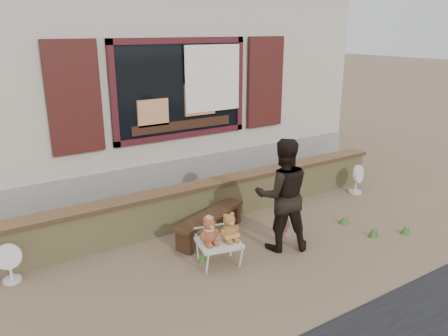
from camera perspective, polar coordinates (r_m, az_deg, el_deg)
ground at (r=6.61m, az=2.85°, el=-9.64°), size 80.00×80.00×0.00m
shopfront at (r=9.92m, az=-12.47°, el=11.36°), size 8.04×5.13×4.00m
brick_wall at (r=7.23m, az=-1.72°, el=-4.16°), size 7.10×0.36×0.67m
bench at (r=6.68m, az=-1.83°, el=-6.77°), size 1.43×0.84×0.37m
folding_chair at (r=5.90m, az=-0.68°, el=-9.84°), size 0.64×0.59×0.34m
teddy_bear_left at (r=5.76m, az=-2.01°, el=-8.07°), size 0.33×0.30×0.39m
teddy_bear_right at (r=5.84m, az=0.61°, el=-7.61°), size 0.34×0.31×0.40m
child at (r=6.52m, az=7.86°, el=-5.42°), size 0.43×0.39×0.99m
adult at (r=6.18m, az=7.65°, el=-3.49°), size 0.98×0.90×1.63m
fan_left at (r=6.16m, az=-26.25°, el=-11.02°), size 0.34×0.22×0.53m
fan_right at (r=8.74m, az=16.89°, el=-1.38°), size 0.37×0.24×0.57m
grass_tufts at (r=6.80m, az=11.04°, el=-8.54°), size 3.22×1.45×0.15m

